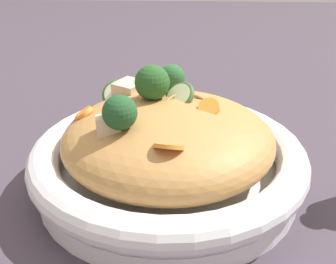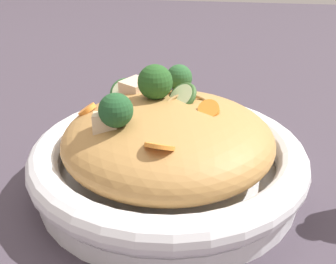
{
  "view_description": "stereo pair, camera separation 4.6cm",
  "coord_description": "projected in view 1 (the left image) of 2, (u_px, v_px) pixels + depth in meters",
  "views": [
    {
      "loc": [
        0.02,
        -0.42,
        0.28
      ],
      "look_at": [
        0.0,
        0.0,
        0.07
      ],
      "focal_mm": 42.89,
      "sensor_mm": 36.0,
      "label": 1
    },
    {
      "loc": [
        0.07,
        -0.41,
        0.28
      ],
      "look_at": [
        0.0,
        0.0,
        0.07
      ],
      "focal_mm": 42.89,
      "sensor_mm": 36.0,
      "label": 2
    }
  ],
  "objects": [
    {
      "name": "ground_plane",
      "position": [
        168.0,
        183.0,
        0.5
      ],
      "size": [
        3.0,
        3.0,
        0.0
      ],
      "primitive_type": "plane",
      "color": "#3F3640"
    },
    {
      "name": "serving_bowl",
      "position": [
        168.0,
        162.0,
        0.48
      ],
      "size": [
        0.33,
        0.33,
        0.06
      ],
      "color": "white",
      "rests_on": "ground_plane"
    },
    {
      "name": "noodle_heap",
      "position": [
        168.0,
        138.0,
        0.47
      ],
      "size": [
        0.25,
        0.25,
        0.09
      ],
      "color": "#AD7D42",
      "rests_on": "serving_bowl"
    },
    {
      "name": "broccoli_florets",
      "position": [
        148.0,
        90.0,
        0.46
      ],
      "size": [
        0.09,
        0.18,
        0.06
      ],
      "color": "#94B269",
      "rests_on": "serving_bowl"
    },
    {
      "name": "carrot_coins",
      "position": [
        155.0,
        114.0,
        0.45
      ],
      "size": [
        0.17,
        0.16,
        0.03
      ],
      "color": "orange",
      "rests_on": "serving_bowl"
    },
    {
      "name": "zucchini_slices",
      "position": [
        144.0,
        95.0,
        0.5
      ],
      "size": [
        0.13,
        0.09,
        0.05
      ],
      "color": "beige",
      "rests_on": "serving_bowl"
    },
    {
      "name": "chicken_chunks",
      "position": [
        124.0,
        99.0,
        0.49
      ],
      "size": [
        0.05,
        0.15,
        0.03
      ],
      "color": "beige",
      "rests_on": "serving_bowl"
    }
  ]
}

